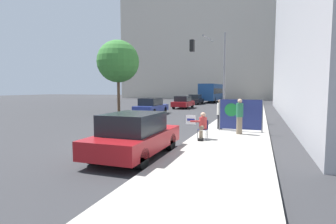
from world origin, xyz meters
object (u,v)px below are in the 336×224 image
(car_on_road_midblock, at_px, (183,102))
(seated_protester, at_px, (202,125))
(jogger_on_sidewalk, at_px, (240,116))
(car_on_road_distant, at_px, (195,99))
(parked_car_curbside, at_px, (135,135))
(street_tree_near_curb, at_px, (118,61))
(protest_banner, at_px, (240,115))
(car_on_road_nearest, at_px, (151,106))
(traffic_light_pole, at_px, (212,63))
(pedestrian_behind, at_px, (220,114))
(city_bus_on_road, at_px, (211,92))

(car_on_road_midblock, bearing_deg, seated_protester, -71.46)
(jogger_on_sidewalk, height_order, car_on_road_distant, jogger_on_sidewalk)
(car_on_road_midblock, relative_size, car_on_road_distant, 0.94)
(parked_car_curbside, relative_size, street_tree_near_curb, 0.59)
(seated_protester, distance_m, street_tree_near_curb, 16.33)
(protest_banner, height_order, car_on_road_nearest, protest_banner)
(traffic_light_pole, bearing_deg, pedestrian_behind, -74.35)
(pedestrian_behind, xyz_separation_m, car_on_road_distant, (-7.20, 24.29, -0.22))
(seated_protester, relative_size, pedestrian_behind, 0.72)
(jogger_on_sidewalk, relative_size, pedestrian_behind, 1.05)
(car_on_road_distant, bearing_deg, city_bus_on_road, 80.81)
(pedestrian_behind, distance_m, city_bus_on_road, 32.04)
(street_tree_near_curb, bearing_deg, seated_protester, -46.84)
(traffic_light_pole, height_order, street_tree_near_curb, street_tree_near_curb)
(seated_protester, xyz_separation_m, car_on_road_distant, (-6.88, 27.42, -0.01))
(seated_protester, xyz_separation_m, parked_car_curbside, (-1.62, -3.26, 0.00))
(city_bus_on_road, bearing_deg, street_tree_near_curb, -102.40)
(parked_car_curbside, relative_size, car_on_road_nearest, 0.94)
(parked_car_curbside, relative_size, car_on_road_midblock, 1.00)
(traffic_light_pole, relative_size, street_tree_near_curb, 0.86)
(pedestrian_behind, height_order, car_on_road_nearest, pedestrian_behind)
(car_on_road_nearest, height_order, city_bus_on_road, city_bus_on_road)
(pedestrian_behind, bearing_deg, car_on_road_midblock, -173.91)
(seated_protester, height_order, city_bus_on_road, city_bus_on_road)
(car_on_road_nearest, distance_m, city_bus_on_road, 24.02)
(pedestrian_behind, xyz_separation_m, city_bus_on_road, (-6.04, 31.45, 0.86))
(seated_protester, distance_m, city_bus_on_road, 35.07)
(car_on_road_midblock, distance_m, street_tree_near_curb, 9.52)
(car_on_road_midblock, bearing_deg, car_on_road_nearest, -94.55)
(car_on_road_midblock, bearing_deg, parked_car_curbside, -78.03)
(traffic_light_pole, relative_size, car_on_road_distant, 1.37)
(protest_banner, relative_size, traffic_light_pole, 0.36)
(pedestrian_behind, relative_size, protest_banner, 0.74)
(car_on_road_nearest, xyz_separation_m, street_tree_near_curb, (-3.86, 0.89, 4.22))
(parked_car_curbside, xyz_separation_m, car_on_road_nearest, (-5.31, 13.88, -0.00))
(traffic_light_pole, bearing_deg, parked_car_curbside, -93.73)
(pedestrian_behind, xyz_separation_m, street_tree_near_curb, (-11.12, 8.37, 4.02))
(jogger_on_sidewalk, height_order, parked_car_curbside, jogger_on_sidewalk)
(traffic_light_pole, distance_m, parked_car_curbside, 11.37)
(traffic_light_pole, relative_size, parked_car_curbside, 1.46)
(seated_protester, relative_size, car_on_road_nearest, 0.27)
(jogger_on_sidewalk, distance_m, traffic_light_pole, 6.90)
(car_on_road_nearest, bearing_deg, protest_banner, -43.35)
(jogger_on_sidewalk, height_order, city_bus_on_road, city_bus_on_road)
(jogger_on_sidewalk, relative_size, car_on_road_distant, 0.39)
(protest_banner, distance_m, traffic_light_pole, 6.22)
(traffic_light_pole, height_order, car_on_road_nearest, traffic_light_pole)
(jogger_on_sidewalk, distance_m, car_on_road_distant, 26.83)
(parked_car_curbside, xyz_separation_m, car_on_road_midblock, (-4.66, 22.00, -0.01))
(jogger_on_sidewalk, relative_size, car_on_road_midblock, 0.41)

